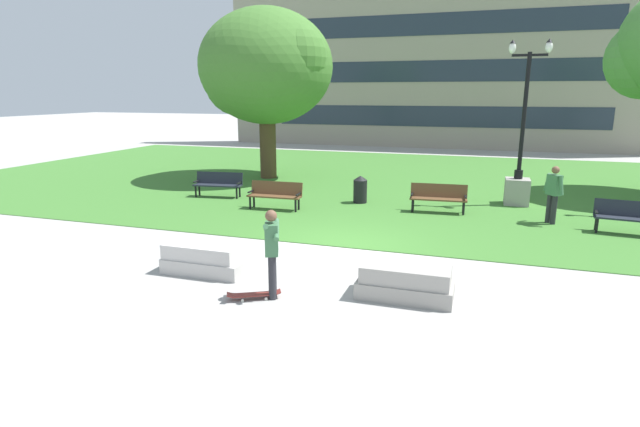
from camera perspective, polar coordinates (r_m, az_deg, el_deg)
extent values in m
plane|color=#A3A09B|center=(12.62, 2.51, -3.91)|extent=(140.00, 140.00, 0.00)
cube|color=#3D752D|center=(22.16, 9.47, 3.62)|extent=(40.00, 20.00, 0.02)
cube|color=#BCB7B2|center=(11.19, -12.79, -5.71)|extent=(1.80, 0.90, 0.32)
cube|color=beige|center=(11.11, -13.08, -4.13)|extent=(1.66, 0.83, 0.32)
cube|color=#9E9991|center=(9.75, 9.69, -8.51)|extent=(1.80, 0.90, 0.32)
cube|color=#A6A098|center=(9.63, 9.80, -6.75)|extent=(1.66, 0.83, 0.32)
cylinder|color=#28282D|center=(9.47, -5.47, -7.30)|extent=(0.15, 0.15, 0.86)
cylinder|color=#28282D|center=(9.66, -5.44, -6.87)|extent=(0.15, 0.15, 0.86)
cube|color=#3D7047|center=(9.33, -5.55, -2.89)|extent=(0.37, 0.46, 0.60)
cylinder|color=#3D7047|center=(9.25, -5.01, -1.84)|extent=(0.29, 0.54, 0.32)
cylinder|color=#3D7047|center=(9.31, -6.15, -1.76)|extent=(0.29, 0.54, 0.32)
sphere|color=brown|center=(9.22, -5.61, -0.26)|extent=(0.22, 0.22, 0.22)
cube|color=maroon|center=(9.65, -7.55, -9.16)|extent=(0.80, 0.55, 0.02)
cube|color=maroon|center=(9.64, -10.26, -9.15)|extent=(0.20, 0.23, 0.06)
cube|color=maroon|center=(9.66, -4.85, -8.92)|extent=(0.20, 0.23, 0.06)
cylinder|color=silver|center=(9.57, -8.85, -9.78)|extent=(0.06, 0.05, 0.06)
cylinder|color=silver|center=(9.77, -8.87, -9.27)|extent=(0.06, 0.05, 0.06)
cylinder|color=silver|center=(9.58, -6.18, -9.67)|extent=(0.06, 0.05, 0.06)
cylinder|color=silver|center=(9.78, -6.26, -9.16)|extent=(0.06, 0.05, 0.06)
cube|color=#1E232D|center=(15.96, 31.98, -0.55)|extent=(1.84, 0.64, 0.05)
cube|color=#1E232D|center=(16.16, 31.98, 0.44)|extent=(1.80, 0.32, 0.46)
cube|color=black|center=(15.84, 29.04, 0.17)|extent=(0.10, 0.40, 0.04)
cylinder|color=black|center=(15.76, 29.08, -1.22)|extent=(0.07, 0.07, 0.41)
cylinder|color=black|center=(16.07, 29.00, -0.95)|extent=(0.07, 0.07, 0.41)
cube|color=#1E232D|center=(18.86, -11.65, 3.17)|extent=(1.84, 0.66, 0.05)
cube|color=#1E232D|center=(19.05, -11.39, 3.98)|extent=(1.80, 0.34, 0.46)
cube|color=black|center=(19.17, -13.99, 3.58)|extent=(0.11, 0.40, 0.04)
cube|color=black|center=(18.54, -9.26, 3.47)|extent=(0.11, 0.40, 0.04)
cylinder|color=black|center=(19.08, -14.02, 2.45)|extent=(0.07, 0.07, 0.41)
cylinder|color=black|center=(18.47, -9.50, 2.31)|extent=(0.07, 0.07, 0.41)
cylinder|color=black|center=(19.36, -13.63, 2.63)|extent=(0.07, 0.07, 0.41)
cylinder|color=black|center=(18.76, -9.17, 2.50)|extent=(0.07, 0.07, 0.41)
cube|color=brown|center=(16.57, -5.26, 1.96)|extent=(1.81, 0.50, 0.05)
cube|color=brown|center=(16.75, -4.97, 2.89)|extent=(1.80, 0.18, 0.46)
cube|color=black|center=(16.86, -7.94, 2.51)|extent=(0.07, 0.40, 0.04)
cube|color=black|center=(16.26, -2.51, 2.21)|extent=(0.07, 0.40, 0.04)
cylinder|color=black|center=(16.78, -7.99, 1.21)|extent=(0.07, 0.07, 0.41)
cylinder|color=black|center=(16.20, -2.81, 0.89)|extent=(0.07, 0.07, 0.41)
cylinder|color=black|center=(17.06, -7.56, 1.44)|extent=(0.07, 0.07, 0.41)
cylinder|color=black|center=(16.49, -2.45, 1.12)|extent=(0.07, 0.07, 0.41)
cube|color=brown|center=(16.51, 13.36, 1.60)|extent=(1.82, 0.56, 0.05)
cube|color=brown|center=(16.71, 13.42, 2.54)|extent=(1.80, 0.24, 0.46)
cube|color=black|center=(16.52, 10.47, 2.17)|extent=(0.09, 0.40, 0.04)
cube|color=black|center=(16.50, 16.30, 1.83)|extent=(0.09, 0.40, 0.04)
cylinder|color=black|center=(16.43, 10.52, 0.85)|extent=(0.07, 0.07, 0.41)
cylinder|color=black|center=(16.41, 16.09, 0.53)|extent=(0.07, 0.07, 0.41)
cylinder|color=black|center=(16.74, 10.59, 1.09)|extent=(0.07, 0.07, 0.41)
cylinder|color=black|center=(16.73, 16.07, 0.77)|extent=(0.07, 0.07, 0.41)
cube|color=gray|center=(18.56, 21.57, 2.35)|extent=(0.80, 0.80, 0.90)
cylinder|color=black|center=(18.46, 21.73, 4.17)|extent=(0.28, 0.28, 0.30)
cylinder|color=black|center=(18.27, 22.27, 10.15)|extent=(0.14, 0.14, 4.17)
cube|color=black|center=(18.29, 22.85, 16.35)|extent=(1.10, 0.08, 0.08)
ellipsoid|color=white|center=(18.28, 21.13, 17.25)|extent=(0.22, 0.22, 0.36)
cone|color=black|center=(18.29, 21.19, 17.86)|extent=(0.20, 0.20, 0.13)
ellipsoid|color=white|center=(18.35, 24.71, 16.92)|extent=(0.22, 0.22, 0.36)
cone|color=black|center=(18.37, 24.77, 17.53)|extent=(0.20, 0.20, 0.13)
cylinder|color=#4C3823|center=(22.78, -5.99, 8.19)|extent=(0.73, 0.73, 3.28)
ellipsoid|color=#42752D|center=(22.70, -6.20, 16.36)|extent=(5.82, 5.82, 4.94)
sphere|color=#42752D|center=(23.89, -9.19, 14.73)|extent=(3.20, 3.20, 3.20)
sphere|color=#42752D|center=(21.62, -3.19, 17.32)|extent=(2.91, 2.91, 2.91)
cylinder|color=black|center=(17.60, 4.61, 2.53)|extent=(0.48, 0.48, 0.80)
cone|color=black|center=(17.52, 4.64, 4.07)|extent=(0.49, 0.49, 0.16)
cylinder|color=#28282D|center=(16.32, 24.68, 0.53)|extent=(0.15, 0.15, 0.86)
cylinder|color=#28282D|center=(16.18, 25.16, 0.38)|extent=(0.15, 0.15, 0.86)
cube|color=#3D7047|center=(16.11, 25.18, 2.98)|extent=(0.43, 0.46, 0.60)
cylinder|color=#3D7047|center=(16.35, 24.54, 3.29)|extent=(0.21, 0.23, 0.56)
cylinder|color=#3D7047|center=(15.87, 25.86, 2.87)|extent=(0.21, 0.23, 0.56)
sphere|color=brown|center=(16.05, 25.34, 4.52)|extent=(0.22, 0.22, 0.22)
cube|color=gray|center=(36.38, 13.10, 17.87)|extent=(29.72, 1.00, 13.35)
cube|color=#232D3D|center=(35.79, 12.63, 10.78)|extent=(22.29, 0.03, 1.40)
cube|color=#232D3D|center=(35.78, 12.89, 15.58)|extent=(22.29, 0.03, 1.40)
cube|color=#232D3D|center=(36.02, 13.16, 20.35)|extent=(22.29, 0.03, 1.40)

